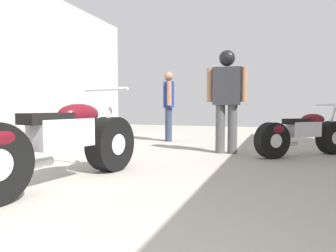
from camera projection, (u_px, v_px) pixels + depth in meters
The scene contains 6 objects.
ground_plane at pixel (186, 164), 4.06m from camera, with size 17.16×17.16×0.00m, color #9E998E.
garage_partition_left at pixel (1, 62), 5.09m from camera, with size 0.08×7.86×3.09m, color #B7B5AD.
motorcycle_maroon_cruiser at pixel (59, 144), 2.94m from camera, with size 0.68×2.15×1.00m.
motorcycle_black_naked at pixel (302, 134), 4.73m from camera, with size 1.46×1.31×0.83m.
mechanic_in_blue at pixel (168, 102), 6.88m from camera, with size 0.38×0.63×1.59m.
mechanic_with_helmet at pixel (227, 92), 4.99m from camera, with size 0.68×0.29×1.72m.
Camera 1 is at (1.14, -0.29, 0.76)m, focal length 31.98 mm.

